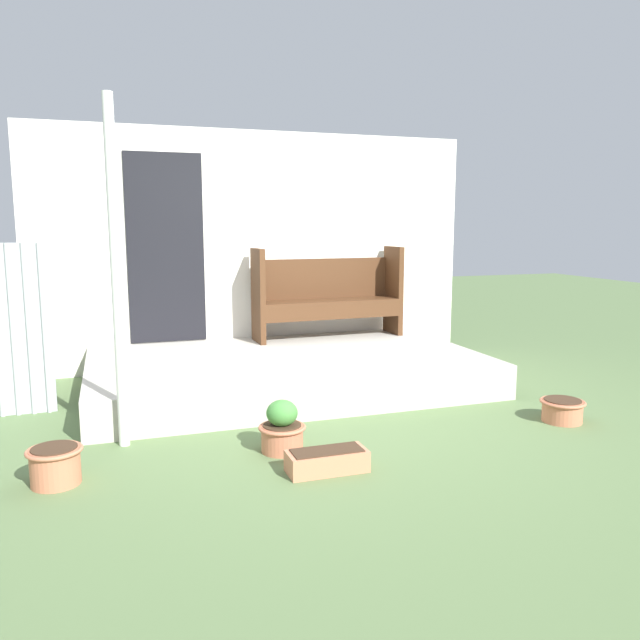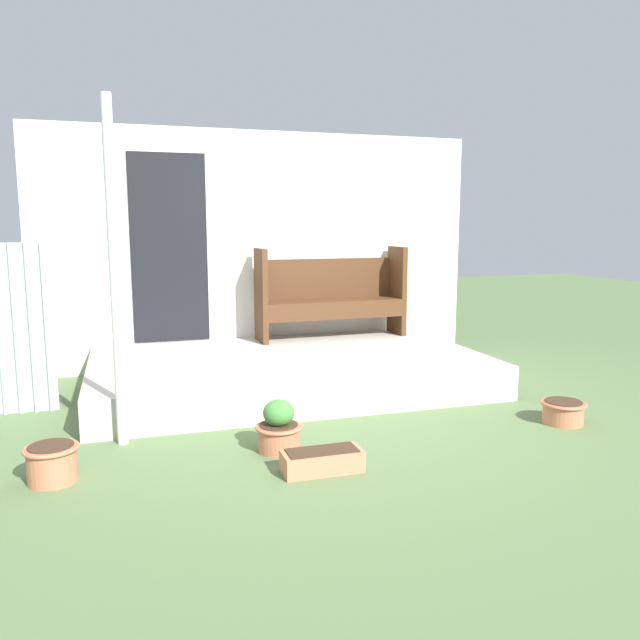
# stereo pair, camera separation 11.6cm
# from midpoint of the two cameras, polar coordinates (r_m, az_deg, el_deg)

# --- Properties ---
(ground_plane) EXTENTS (24.00, 24.00, 0.00)m
(ground_plane) POSITION_cam_midpoint_polar(r_m,az_deg,el_deg) (5.18, 0.20, -9.09)
(ground_plane) COLOR #5B7547
(porch_slab) EXTENTS (3.72, 2.19, 0.32)m
(porch_slab) POSITION_cam_midpoint_polar(r_m,az_deg,el_deg) (6.14, -3.57, -4.72)
(porch_slab) COLOR #B7B2A5
(porch_slab) RESTS_ON ground_plane
(house_wall) EXTENTS (4.92, 0.08, 2.60)m
(house_wall) POSITION_cam_midpoint_polar(r_m,az_deg,el_deg) (7.05, -6.38, 6.38)
(house_wall) COLOR white
(house_wall) RESTS_ON ground_plane
(support_post) EXTENTS (0.07, 0.07, 2.47)m
(support_post) POSITION_cam_midpoint_polar(r_m,az_deg,el_deg) (4.60, -18.82, 3.85)
(support_post) COLOR white
(support_post) RESTS_ON ground_plane
(bench) EXTENTS (1.69, 0.45, 1.01)m
(bench) POSITION_cam_midpoint_polar(r_m,az_deg,el_deg) (7.01, 0.20, 2.55)
(bench) COLOR #4C2D19
(bench) RESTS_ON porch_slab
(flower_pot_left) EXTENTS (0.34, 0.34, 0.24)m
(flower_pot_left) POSITION_cam_midpoint_polar(r_m,az_deg,el_deg) (4.28, -23.79, -11.96)
(flower_pot_left) COLOR #C67251
(flower_pot_left) RESTS_ON ground_plane
(flower_pot_middle) EXTENTS (0.34, 0.34, 0.37)m
(flower_pot_middle) POSITION_cam_midpoint_polar(r_m,az_deg,el_deg) (4.47, -4.23, -9.92)
(flower_pot_middle) COLOR #C67251
(flower_pot_middle) RESTS_ON ground_plane
(flower_pot_right) EXTENTS (0.36, 0.36, 0.18)m
(flower_pot_right) POSITION_cam_midpoint_polar(r_m,az_deg,el_deg) (5.45, 20.70, -7.65)
(flower_pot_right) COLOR #C67251
(flower_pot_right) RESTS_ON ground_plane
(planter_box_rect) EXTENTS (0.52, 0.22, 0.15)m
(planter_box_rect) POSITION_cam_midpoint_polar(r_m,az_deg,el_deg) (4.14, -0.18, -12.74)
(planter_box_rect) COLOR tan
(planter_box_rect) RESTS_ON ground_plane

